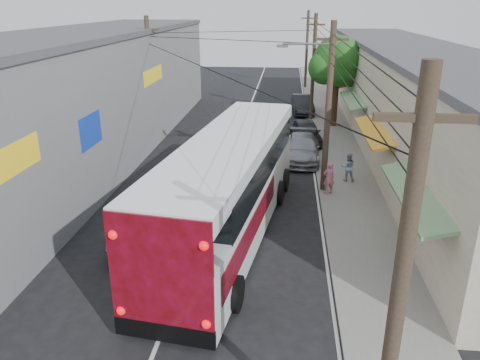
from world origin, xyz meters
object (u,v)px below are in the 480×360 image
object	(u,v)px
parked_car_mid	(306,132)
parked_car_far	(302,104)
parked_suv	(302,148)
pedestrian_near	(329,178)
jeepney	(162,219)
pedestrian_far	(348,167)
coach_bus	(230,185)

from	to	relation	value
parked_car_mid	parked_car_far	distance (m)	8.91
parked_suv	pedestrian_near	world-z (taller)	pedestrian_near
jeepney	pedestrian_far	world-z (taller)	pedestrian_far
coach_bus	parked_car_far	world-z (taller)	coach_bus
jeepney	pedestrian_near	xyz separation A→B (m)	(6.80, 5.01, 0.11)
parked_car_mid	jeepney	bearing A→B (deg)	-119.78
parked_suv	parked_car_mid	xyz separation A→B (m)	(0.33, 3.66, 0.03)
parked_car_far	pedestrian_near	world-z (taller)	pedestrian_near
parked_car_mid	parked_car_far	size ratio (longest dim) A/B	0.96
jeepney	parked_suv	xyz separation A→B (m)	(5.67, 10.38, -0.07)
parked_suv	parked_car_mid	distance (m)	3.67
coach_bus	parked_car_far	size ratio (longest dim) A/B	3.06
coach_bus	pedestrian_far	world-z (taller)	coach_bus
coach_bus	parked_car_far	bearing A→B (deg)	89.25
parked_suv	pedestrian_far	size ratio (longest dim) A/B	3.28
pedestrian_near	pedestrian_far	size ratio (longest dim) A/B	1.03
coach_bus	parked_suv	bearing A→B (deg)	80.40
jeepney	parked_car_mid	bearing A→B (deg)	74.38
coach_bus	pedestrian_near	xyz separation A→B (m)	(4.18, 4.33, -1.16)
pedestrian_far	parked_suv	bearing A→B (deg)	-58.56
pedestrian_near	parked_suv	bearing A→B (deg)	-96.18
parked_car_mid	pedestrian_far	world-z (taller)	pedestrian_far
coach_bus	pedestrian_far	distance (m)	8.20
parked_car_mid	pedestrian_far	bearing A→B (deg)	-81.77
coach_bus	parked_suv	distance (m)	10.25
parked_car_far	pedestrian_near	xyz separation A→B (m)	(0.80, -17.94, 0.14)
coach_bus	pedestrian_far	size ratio (longest dim) A/B	9.32
coach_bus	jeepney	world-z (taller)	coach_bus
jeepney	parked_car_mid	xyz separation A→B (m)	(6.00, 14.04, -0.04)
parked_suv	parked_car_far	bearing A→B (deg)	89.93
jeepney	pedestrian_far	size ratio (longest dim) A/B	3.79
parked_car_mid	pedestrian_far	distance (m)	7.45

